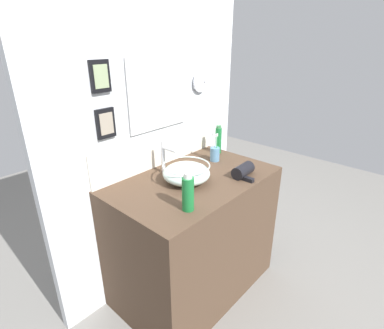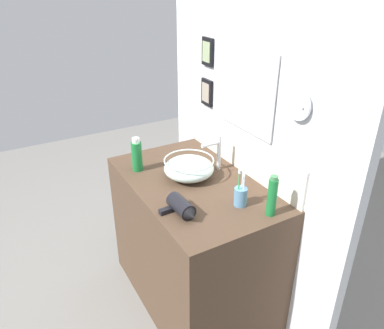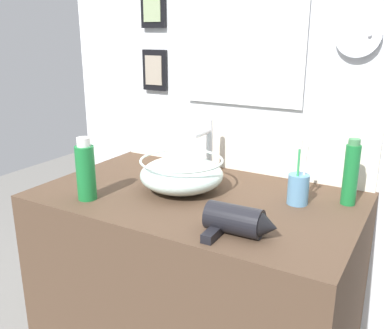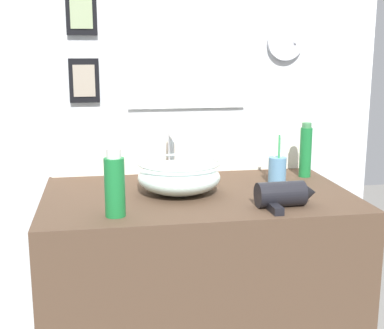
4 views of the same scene
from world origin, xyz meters
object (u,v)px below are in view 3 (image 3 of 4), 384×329
at_px(hair_drier, 239,221).
at_px(spray_bottle, 86,171).
at_px(faucet, 207,144).
at_px(lotion_bottle, 351,173).
at_px(glass_bowl_sink, 182,174).
at_px(toothbrush_cup, 298,188).

relative_size(hair_drier, spray_bottle, 0.96).
bearing_deg(faucet, lotion_bottle, -2.65).
relative_size(glass_bowl_sink, hair_drier, 1.43).
xyz_separation_m(lotion_bottle, spray_bottle, (-0.73, -0.38, -0.01)).
xyz_separation_m(hair_drier, spray_bottle, (-0.53, -0.01, 0.06)).
relative_size(glass_bowl_sink, faucet, 1.33).
height_order(glass_bowl_sink, toothbrush_cup, toothbrush_cup).
bearing_deg(hair_drier, lotion_bottle, 60.36).
bearing_deg(faucet, toothbrush_cup, -15.03).
distance_m(lotion_bottle, spray_bottle, 0.83).
xyz_separation_m(faucet, hair_drier, (0.30, -0.39, -0.08)).
bearing_deg(glass_bowl_sink, lotion_bottle, 17.08).
height_order(glass_bowl_sink, faucet, faucet).
distance_m(toothbrush_cup, spray_bottle, 0.67).
height_order(hair_drier, lotion_bottle, lotion_bottle).
bearing_deg(toothbrush_cup, lotion_bottle, 29.30).
xyz_separation_m(glass_bowl_sink, spray_bottle, (-0.22, -0.22, 0.04)).
bearing_deg(spray_bottle, hair_drier, 1.07).
relative_size(glass_bowl_sink, spray_bottle, 1.38).
relative_size(toothbrush_cup, spray_bottle, 0.98).
distance_m(faucet, spray_bottle, 0.46).
distance_m(glass_bowl_sink, toothbrush_cup, 0.38).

